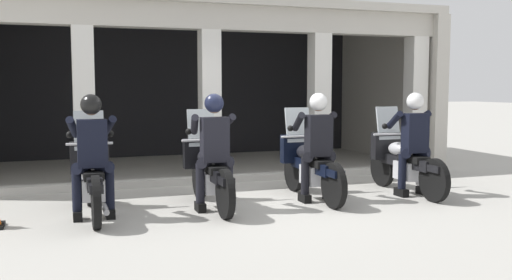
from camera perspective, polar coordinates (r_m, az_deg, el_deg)
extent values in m
plane|color=#A8A59E|center=(11.18, -4.70, -3.23)|extent=(80.00, 80.00, 0.00)
cube|color=black|center=(14.02, -8.58, 4.89)|extent=(9.72, 0.24, 3.12)
cube|color=#BCB7AD|center=(10.37, -4.75, 12.17)|extent=(9.72, 0.36, 0.44)
cube|color=#BCB7AD|center=(12.17, -6.95, 12.57)|extent=(9.72, 4.36, 0.16)
cube|color=#BCB7AD|center=(13.89, 12.77, 4.81)|extent=(0.30, 4.36, 3.12)
cube|color=silver|center=(9.99, -16.90, 3.24)|extent=(0.35, 0.36, 2.68)
cube|color=silver|center=(10.30, -4.68, 3.52)|extent=(0.35, 0.36, 2.68)
cube|color=silver|center=(11.05, 6.35, 3.64)|extent=(0.35, 0.36, 2.68)
cube|color=silver|center=(12.15, 15.70, 3.63)|extent=(0.35, 0.36, 2.68)
cube|color=#B7B5AD|center=(9.95, -3.90, -3.96)|extent=(9.32, 0.24, 0.12)
cylinder|color=black|center=(8.35, -16.35, -4.17)|extent=(0.09, 0.64, 0.64)
cylinder|color=black|center=(6.98, -15.78, -6.04)|extent=(0.09, 0.64, 0.64)
cube|color=black|center=(8.32, -16.39, -2.76)|extent=(0.14, 0.44, 0.08)
cube|color=silver|center=(7.61, -16.08, -4.72)|extent=(0.28, 0.44, 0.28)
cube|color=black|center=(7.63, -16.13, -3.69)|extent=(0.18, 1.24, 0.16)
ellipsoid|color=black|center=(7.83, -16.25, -2.14)|extent=(0.26, 0.48, 0.22)
cube|color=black|center=(7.44, -16.07, -3.37)|extent=(0.24, 0.52, 0.10)
cube|color=black|center=(7.00, -15.85, -4.53)|extent=(0.16, 0.48, 0.10)
cylinder|color=silver|center=(8.26, -16.37, -2.60)|extent=(0.05, 0.24, 0.53)
cube|color=black|center=(8.18, -16.38, -1.68)|extent=(0.52, 0.16, 0.44)
sphere|color=silver|center=(8.28, -16.42, -1.46)|extent=(0.18, 0.18, 0.18)
cube|color=silver|center=(8.12, -16.44, 0.92)|extent=(0.40, 0.14, 0.54)
cylinder|color=silver|center=(8.06, -16.38, -0.36)|extent=(0.62, 0.04, 0.04)
cylinder|color=silver|center=(7.31, -14.95, -6.65)|extent=(0.07, 0.55, 0.07)
cube|color=black|center=(7.38, -16.14, -0.32)|extent=(0.36, 0.22, 0.60)
cube|color=black|center=(7.49, -16.19, -0.08)|extent=(0.05, 0.02, 0.32)
sphere|color=#936B51|center=(7.37, -16.24, 3.21)|extent=(0.21, 0.21, 0.21)
sphere|color=black|center=(7.36, -16.25, 3.45)|extent=(0.26, 0.26, 0.26)
cylinder|color=black|center=(7.44, -15.01, -2.65)|extent=(0.26, 0.29, 0.17)
cylinder|color=black|center=(7.49, -14.50, -4.72)|extent=(0.12, 0.12, 0.53)
cube|color=black|center=(7.56, -14.44, -7.13)|extent=(0.11, 0.26, 0.12)
cylinder|color=black|center=(7.43, -17.16, -2.72)|extent=(0.26, 0.29, 0.17)
cylinder|color=black|center=(7.47, -17.57, -4.83)|extent=(0.12, 0.12, 0.53)
cube|color=black|center=(7.54, -17.50, -7.25)|extent=(0.11, 0.26, 0.12)
cylinder|color=black|center=(7.60, -14.61, 1.32)|extent=(0.19, 0.48, 0.31)
sphere|color=black|center=(7.82, -14.42, 0.63)|extent=(0.09, 0.09, 0.09)
cylinder|color=black|center=(7.58, -17.93, 1.22)|extent=(0.19, 0.48, 0.31)
sphere|color=black|center=(7.80, -18.23, 0.51)|extent=(0.09, 0.09, 0.09)
cylinder|color=black|center=(8.56, -5.70, -3.75)|extent=(0.09, 0.64, 0.64)
cylinder|color=black|center=(7.22, -3.11, -5.45)|extent=(0.09, 0.64, 0.64)
cube|color=black|center=(8.53, -5.71, -2.37)|extent=(0.14, 0.44, 0.08)
cube|color=silver|center=(7.83, -4.43, -4.23)|extent=(0.28, 0.44, 0.28)
cube|color=black|center=(7.86, -4.53, -3.24)|extent=(0.18, 1.24, 0.16)
ellipsoid|color=black|center=(8.04, -4.93, -1.74)|extent=(0.26, 0.48, 0.22)
cube|color=black|center=(7.68, -4.19, -2.91)|extent=(0.24, 0.52, 0.10)
cube|color=black|center=(7.25, -3.25, -3.99)|extent=(0.16, 0.48, 0.10)
cylinder|color=silver|center=(8.46, -5.62, -2.21)|extent=(0.05, 0.24, 0.53)
cube|color=black|center=(8.39, -5.53, -1.31)|extent=(0.52, 0.16, 0.44)
sphere|color=silver|center=(8.48, -5.69, -1.10)|extent=(0.18, 0.18, 0.18)
cube|color=silver|center=(8.33, -5.53, 1.23)|extent=(0.40, 0.14, 0.54)
cylinder|color=silver|center=(8.27, -5.38, -0.01)|extent=(0.62, 0.04, 0.04)
cylinder|color=silver|center=(7.57, -2.86, -6.06)|extent=(0.07, 0.55, 0.07)
cube|color=black|center=(7.61, -4.17, 0.05)|extent=(0.36, 0.22, 0.60)
cube|color=black|center=(7.72, -4.40, 0.28)|extent=(0.05, 0.02, 0.32)
sphere|color=tan|center=(7.60, -4.24, 3.48)|extent=(0.21, 0.21, 0.21)
sphere|color=#191E38|center=(7.60, -4.24, 3.71)|extent=(0.26, 0.26, 0.26)
cylinder|color=black|center=(7.70, -3.19, -2.20)|extent=(0.26, 0.29, 0.17)
cylinder|color=black|center=(7.76, -2.75, -4.20)|extent=(0.12, 0.12, 0.53)
cube|color=black|center=(7.83, -2.76, -6.53)|extent=(0.11, 0.26, 0.12)
cylinder|color=black|center=(7.63, -5.21, -2.29)|extent=(0.26, 0.29, 0.17)
cylinder|color=black|center=(7.66, -5.63, -4.35)|extent=(0.12, 0.12, 0.53)
cube|color=black|center=(7.73, -5.63, -6.71)|extent=(0.11, 0.26, 0.12)
cylinder|color=black|center=(7.87, -3.07, 1.62)|extent=(0.19, 0.48, 0.31)
sphere|color=black|center=(8.09, -3.20, 0.95)|extent=(0.09, 0.09, 0.09)
cylinder|color=black|center=(7.76, -6.19, 1.55)|extent=(0.19, 0.48, 0.31)
sphere|color=black|center=(7.97, -6.80, 0.85)|extent=(0.09, 0.09, 0.09)
cylinder|color=black|center=(9.14, 3.85, -3.15)|extent=(0.09, 0.64, 0.64)
cylinder|color=black|center=(7.89, 7.83, -4.56)|extent=(0.09, 0.64, 0.64)
cube|color=black|center=(9.11, 3.86, -1.85)|extent=(0.14, 0.44, 0.08)
cube|color=silver|center=(8.45, 5.83, -3.52)|extent=(0.28, 0.44, 0.28)
cube|color=black|center=(8.48, 5.70, -2.60)|extent=(0.18, 1.24, 0.16)
ellipsoid|color=black|center=(8.66, 5.10, -1.23)|extent=(0.26, 0.48, 0.22)
cube|color=black|center=(8.31, 6.22, -2.29)|extent=(0.24, 0.52, 0.10)
cube|color=black|center=(7.91, 7.65, -3.24)|extent=(0.16, 0.48, 0.10)
cylinder|color=silver|center=(9.05, 4.00, -1.70)|extent=(0.05, 0.24, 0.53)
cube|color=black|center=(8.98, 4.16, -0.86)|extent=(0.52, 0.16, 0.44)
sphere|color=silver|center=(9.07, 3.91, -0.66)|extent=(0.18, 0.18, 0.18)
cube|color=silver|center=(8.93, 4.23, 1.52)|extent=(0.40, 0.14, 0.54)
cylinder|color=silver|center=(8.87, 4.42, 0.36)|extent=(0.62, 0.04, 0.04)
cylinder|color=silver|center=(8.23, 7.61, -5.16)|extent=(0.07, 0.55, 0.07)
cube|color=black|center=(8.25, 6.31, 0.45)|extent=(0.36, 0.22, 0.60)
cube|color=#591414|center=(8.35, 5.96, 0.65)|extent=(0.05, 0.02, 0.32)
sphere|color=tan|center=(8.24, 6.29, 3.61)|extent=(0.21, 0.21, 0.21)
sphere|color=silver|center=(8.24, 6.29, 3.82)|extent=(0.26, 0.26, 0.26)
cylinder|color=black|center=(8.36, 7.10, -1.63)|extent=(0.26, 0.29, 0.17)
cylinder|color=black|center=(8.42, 7.44, -3.47)|extent=(0.12, 0.12, 0.53)
cube|color=black|center=(8.49, 7.39, -5.63)|extent=(0.11, 0.26, 0.12)
cylinder|color=black|center=(8.24, 5.35, -1.72)|extent=(0.26, 0.29, 0.17)
cylinder|color=black|center=(8.25, 4.95, -3.63)|extent=(0.12, 0.12, 0.53)
cube|color=black|center=(8.32, 4.91, -5.83)|extent=(0.11, 0.26, 0.12)
cylinder|color=black|center=(8.53, 7.00, 1.89)|extent=(0.19, 0.48, 0.31)
sphere|color=black|center=(8.75, 6.62, 1.26)|extent=(0.09, 0.09, 0.09)
cylinder|color=black|center=(8.35, 4.28, 1.84)|extent=(0.19, 0.48, 0.31)
sphere|color=black|center=(8.54, 3.47, 1.18)|extent=(0.09, 0.09, 0.09)
cylinder|color=black|center=(9.79, 12.59, -2.69)|extent=(0.09, 0.64, 0.64)
cylinder|color=black|center=(8.64, 17.48, -3.89)|extent=(0.09, 0.64, 0.64)
cube|color=black|center=(9.76, 12.62, -1.48)|extent=(0.14, 0.44, 0.08)
cube|color=silver|center=(9.16, 15.07, -2.99)|extent=(0.28, 0.44, 0.28)
cube|color=black|center=(9.18, 14.91, -2.14)|extent=(0.18, 1.24, 0.16)
ellipsoid|color=#B2B2B7|center=(9.34, 14.18, -0.89)|extent=(0.26, 0.48, 0.22)
cube|color=black|center=(9.03, 15.56, -1.84)|extent=(0.24, 0.52, 0.10)
cube|color=black|center=(8.66, 17.28, -2.68)|extent=(0.16, 0.48, 0.10)
cylinder|color=silver|center=(9.71, 12.81, -1.34)|extent=(0.05, 0.24, 0.53)
cube|color=black|center=(9.64, 13.02, -0.55)|extent=(0.52, 0.16, 0.44)
sphere|color=silver|center=(9.72, 12.71, -0.37)|extent=(0.18, 0.18, 0.18)
cube|color=silver|center=(9.59, 13.13, 1.67)|extent=(0.40, 0.14, 0.54)
cylinder|color=silver|center=(9.54, 13.36, 0.59)|extent=(0.62, 0.04, 0.04)
cylinder|color=silver|center=(8.98, 16.93, -4.46)|extent=(0.07, 0.55, 0.07)
cube|color=black|center=(8.97, 15.70, 0.68)|extent=(0.36, 0.22, 0.60)
cube|color=#591414|center=(9.07, 15.27, 0.87)|extent=(0.05, 0.02, 0.32)
sphere|color=#936B51|center=(8.96, 15.70, 3.59)|extent=(0.21, 0.21, 0.21)
sphere|color=silver|center=(8.96, 15.70, 3.78)|extent=(0.26, 0.26, 0.26)
cylinder|color=black|center=(9.10, 16.30, -1.24)|extent=(0.26, 0.29, 0.17)
cylinder|color=black|center=(9.17, 16.56, -2.93)|extent=(0.12, 0.12, 0.53)
cube|color=black|center=(9.22, 16.47, -4.92)|extent=(0.11, 0.26, 0.12)
cylinder|color=black|center=(8.94, 14.84, -1.31)|extent=(0.26, 0.29, 0.17)
cylinder|color=black|center=(8.94, 14.47, -3.08)|extent=(0.12, 0.12, 0.53)
cube|color=black|center=(9.00, 14.39, -5.12)|extent=(0.11, 0.26, 0.12)
cylinder|color=black|center=(9.27, 16.04, 2.00)|extent=(0.19, 0.48, 0.31)
sphere|color=black|center=(9.47, 15.49, 1.41)|extent=(0.09, 0.09, 0.09)
cylinder|color=black|center=(9.02, 13.75, 1.96)|extent=(0.19, 0.48, 0.31)
sphere|color=black|center=(9.19, 12.81, 1.36)|extent=(0.09, 0.09, 0.09)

